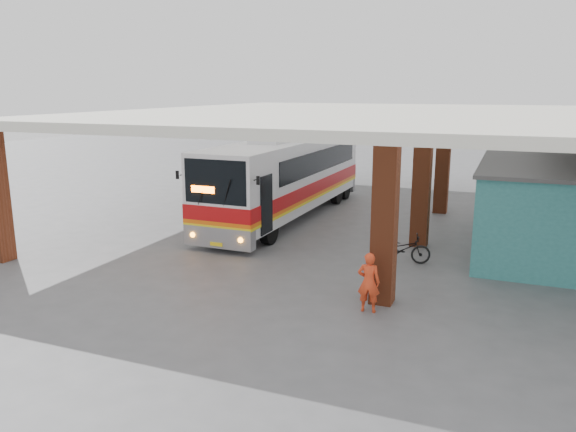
# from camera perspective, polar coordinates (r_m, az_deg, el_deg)

# --- Properties ---
(ground) EXTENTS (90.00, 90.00, 0.00)m
(ground) POSITION_cam_1_polar(r_m,az_deg,el_deg) (18.85, 2.57, -4.35)
(ground) COLOR #515154
(ground) RESTS_ON ground
(brick_columns) EXTENTS (20.10, 21.60, 4.35)m
(brick_columns) POSITION_cam_1_polar(r_m,az_deg,el_deg) (22.71, 10.28, 4.04)
(brick_columns) COLOR brown
(brick_columns) RESTS_ON ground
(canopy_roof) EXTENTS (21.00, 23.00, 0.30)m
(canopy_roof) POSITION_cam_1_polar(r_m,az_deg,el_deg) (24.15, 9.06, 10.14)
(canopy_roof) COLOR silver
(canopy_roof) RESTS_ON brick_columns
(shop_building) EXTENTS (5.20, 8.20, 3.11)m
(shop_building) POSITION_cam_1_polar(r_m,az_deg,el_deg) (21.43, 25.70, 0.78)
(shop_building) COLOR #2E7575
(shop_building) RESTS_ON ground
(coach_bus) EXTENTS (2.79, 12.61, 3.66)m
(coach_bus) POSITION_cam_1_polar(r_m,az_deg,el_deg) (24.53, -0.12, 4.04)
(coach_bus) COLOR silver
(coach_bus) RESTS_ON ground
(motorcycle) EXTENTS (1.94, 1.11, 0.96)m
(motorcycle) POSITION_cam_1_polar(r_m,az_deg,el_deg) (18.60, 11.49, -3.29)
(motorcycle) COLOR black
(motorcycle) RESTS_ON ground
(pedestrian) EXTENTS (0.60, 0.43, 1.56)m
(pedestrian) POSITION_cam_1_polar(r_m,az_deg,el_deg) (14.41, 8.20, -6.68)
(pedestrian) COLOR red
(pedestrian) RESTS_ON ground
(red_chair) EXTENTS (0.56, 0.56, 0.87)m
(red_chair) POSITION_cam_1_polar(r_m,az_deg,el_deg) (22.78, 19.26, -1.01)
(red_chair) COLOR #B5131D
(red_chair) RESTS_ON ground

